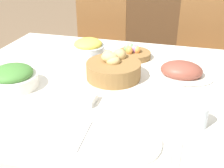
# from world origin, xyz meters

# --- Properties ---
(dining_table) EXTENTS (1.64, 1.20, 0.76)m
(dining_table) POSITION_xyz_m (0.00, 0.00, 0.38)
(dining_table) COLOR silver
(dining_table) RESTS_ON ground
(chair_far_left) EXTENTS (0.45, 0.45, 1.00)m
(chair_far_left) POSITION_xyz_m (-0.43, 0.97, 0.53)
(chair_far_left) COLOR brown
(chair_far_left) RESTS_ON ground
(chair_far_right) EXTENTS (0.45, 0.45, 1.00)m
(chair_far_right) POSITION_xyz_m (0.41, 0.97, 0.53)
(chair_far_right) COLOR brown
(chair_far_right) RESTS_ON ground
(sideboard) EXTENTS (1.36, 0.44, 0.97)m
(sideboard) POSITION_xyz_m (0.23, 1.78, 0.49)
(sideboard) COLOR brown
(sideboard) RESTS_ON ground
(bread_basket) EXTENTS (0.26, 0.26, 0.13)m
(bread_basket) POSITION_xyz_m (-0.05, 0.06, 0.81)
(bread_basket) COLOR olive
(bread_basket) RESTS_ON dining_table
(egg_basket) EXTENTS (0.19, 0.19, 0.08)m
(egg_basket) POSITION_xyz_m (-0.01, 0.33, 0.79)
(egg_basket) COLOR olive
(egg_basket) RESTS_ON dining_table
(ham_platter) EXTENTS (0.31, 0.22, 0.09)m
(ham_platter) POSITION_xyz_m (0.26, 0.15, 0.79)
(ham_platter) COLOR white
(ham_platter) RESTS_ON dining_table
(pineapple_bowl) EXTENTS (0.19, 0.19, 0.11)m
(pineapple_bowl) POSITION_xyz_m (-0.26, 0.28, 0.81)
(pineapple_bowl) COLOR silver
(pineapple_bowl) RESTS_ON dining_table
(green_salad_bowl) EXTENTS (0.22, 0.22, 0.10)m
(green_salad_bowl) POSITION_xyz_m (-0.46, -0.16, 0.81)
(green_salad_bowl) COLOR white
(green_salad_bowl) RESTS_ON dining_table
(dinner_plate) EXTENTS (0.24, 0.24, 0.01)m
(dinner_plate) POSITION_xyz_m (0.11, -0.41, 0.77)
(dinner_plate) COLOR white
(dinner_plate) RESTS_ON dining_table
(fork) EXTENTS (0.02, 0.17, 0.00)m
(fork) POSITION_xyz_m (-0.03, -0.41, 0.76)
(fork) COLOR silver
(fork) RESTS_ON dining_table
(knife) EXTENTS (0.02, 0.17, 0.00)m
(knife) POSITION_xyz_m (0.26, -0.41, 0.76)
(knife) COLOR silver
(knife) RESTS_ON dining_table
(spoon) EXTENTS (0.02, 0.17, 0.00)m
(spoon) POSITION_xyz_m (0.29, -0.41, 0.76)
(spoon) COLOR silver
(spoon) RESTS_ON dining_table
(drinking_cup) EXTENTS (0.07, 0.07, 0.08)m
(drinking_cup) POSITION_xyz_m (0.34, -0.25, 0.80)
(drinking_cup) COLOR silver
(drinking_cup) RESTS_ON dining_table
(butter_dish) EXTENTS (0.13, 0.08, 0.03)m
(butter_dish) POSITION_xyz_m (-0.13, -0.20, 0.78)
(butter_dish) COLOR white
(butter_dish) RESTS_ON dining_table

